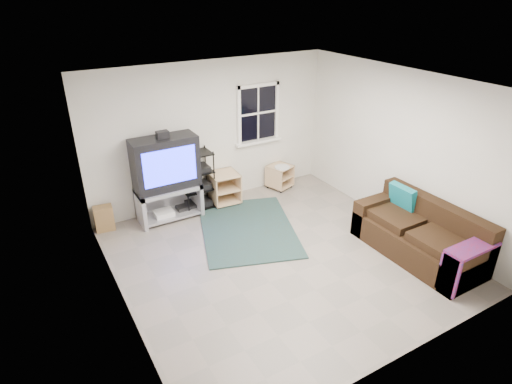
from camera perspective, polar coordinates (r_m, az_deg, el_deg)
room at (r=8.16m, az=0.28°, el=9.96°), size 4.60×4.62×4.60m
tv_unit at (r=7.38m, az=-11.91°, el=2.64°), size 1.09×0.54×1.60m
av_rack at (r=7.77m, az=-7.84°, el=1.05°), size 0.56×0.41×1.12m
side_table_left at (r=8.02m, az=-4.36°, el=0.75°), size 0.54×0.54×0.60m
side_table_right at (r=8.62m, az=3.06°, el=2.32°), size 0.54×0.54×0.49m
sofa at (r=6.93m, az=21.04°, el=-5.49°), size 0.88×1.98×0.91m
shag_rug at (r=7.25m, az=-1.13°, el=-4.89°), size 2.09×2.44×0.02m
paper_bag at (r=7.57m, az=-19.59°, el=-3.33°), size 0.32×0.23×0.43m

